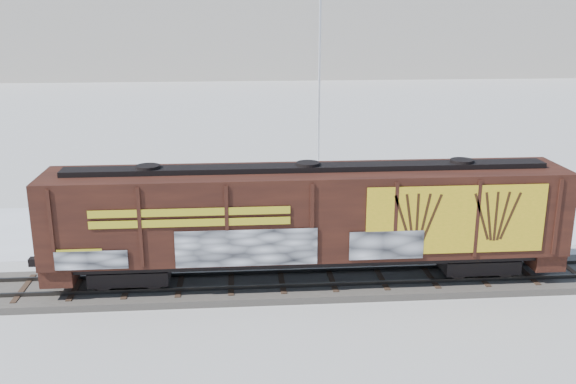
{
  "coord_description": "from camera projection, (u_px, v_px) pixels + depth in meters",
  "views": [
    {
      "loc": [
        -1.63,
        -23.51,
        10.71
      ],
      "look_at": [
        0.5,
        3.0,
        3.06
      ],
      "focal_mm": 40.0,
      "sensor_mm": 36.0,
      "label": 1
    }
  ],
  "objects": [
    {
      "name": "hopper_railcar",
      "position": [
        308.0,
        215.0,
        24.85
      ],
      "size": [
        19.97,
        3.06,
        4.54
      ],
      "color": "black",
      "rests_on": "rail_track"
    },
    {
      "name": "parking_strip",
      "position": [
        271.0,
        225.0,
        32.78
      ],
      "size": [
        40.0,
        8.0,
        0.03
      ],
      "primitive_type": "cube",
      "color": "white",
      "rests_on": "ground"
    },
    {
      "name": "flagpole",
      "position": [
        321.0,
        106.0,
        38.78
      ],
      "size": [
        2.3,
        0.9,
        13.13
      ],
      "color": "silver",
      "rests_on": "ground"
    },
    {
      "name": "car_dark",
      "position": [
        295.0,
        207.0,
        33.65
      ],
      "size": [
        4.71,
        3.13,
        1.27
      ],
      "primitive_type": "imported",
      "rotation": [
        0.0,
        0.0,
        1.91
      ],
      "color": "#22242A",
      "rests_on": "parking_strip"
    },
    {
      "name": "car_white",
      "position": [
        190.0,
        225.0,
        30.6
      ],
      "size": [
        4.48,
        2.24,
        1.41
      ],
      "primitive_type": "imported",
      "rotation": [
        0.0,
        0.0,
        1.39
      ],
      "color": "white",
      "rests_on": "parking_strip"
    },
    {
      "name": "rail_track",
      "position": [
        282.0,
        283.0,
        25.56
      ],
      "size": [
        50.0,
        3.4,
        0.43
      ],
      "color": "#59544C",
      "rests_on": "ground"
    },
    {
      "name": "car_silver",
      "position": [
        151.0,
        219.0,
        31.11
      ],
      "size": [
        5.21,
        3.02,
        1.67
      ],
      "primitive_type": "imported",
      "rotation": [
        0.0,
        0.0,
        1.8
      ],
      "color": "#9D9FA4",
      "rests_on": "parking_strip"
    },
    {
      "name": "ground",
      "position": [
        282.0,
        287.0,
        25.6
      ],
      "size": [
        500.0,
        500.0,
        0.0
      ],
      "primitive_type": "plane",
      "color": "white",
      "rests_on": "ground"
    }
  ]
}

